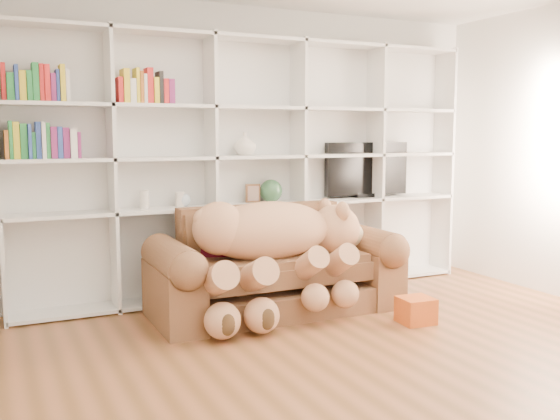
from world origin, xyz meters
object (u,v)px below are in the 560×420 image
sofa (274,272)px  gift_box (416,310)px  tv (367,170)px  teddy_bear (274,243)px

sofa → gift_box: 1.22m
sofa → gift_box: sofa is taller
gift_box → tv: size_ratio=0.28×
teddy_bear → gift_box: teddy_bear is taller
tv → teddy_bear: bearing=-149.8°
sofa → tv: bearing=26.0°
sofa → tv: size_ratio=2.22×
gift_box → teddy_bear: bearing=146.6°
gift_box → tv: 1.86m
teddy_bear → gift_box: (0.97, -0.64, -0.52)m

